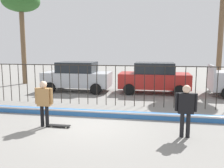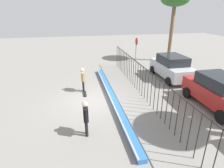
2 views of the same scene
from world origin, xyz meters
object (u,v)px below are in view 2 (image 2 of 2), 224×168
parked_car_red (219,92)px  stop_sign (136,46)px  skateboard (85,94)px  camera_operator (86,115)px  palm_tree_short (175,0)px  parked_car_silver (172,67)px  skateboarder (83,78)px

parked_car_red → stop_sign: size_ratio=1.72×
skateboard → stop_sign: size_ratio=0.32×
skateboard → camera_operator: camera_operator is taller
skateboard → palm_tree_short: palm_tree_short is taller
palm_tree_short → camera_operator: bearing=-41.4°
skateboard → stop_sign: (-7.45, 6.03, 1.56)m
skateboard → stop_sign: stop_sign is taller
skateboard → parked_car_red: 8.04m
parked_car_silver → skateboarder: bearing=-84.9°
skateboarder → palm_tree_short: palm_tree_short is taller
skateboarder → palm_tree_short: (-6.25, 9.58, 5.06)m
parked_car_silver → skateboard: bearing=-80.7°
stop_sign → palm_tree_short: 5.70m
parked_car_red → palm_tree_short: 11.47m
stop_sign → parked_car_red: bearing=6.7°
parked_car_silver → camera_operator: bearing=-54.6°
skateboarder → skateboard: skateboarder is taller
skateboarder → camera_operator: 4.83m
skateboard → palm_tree_short: bearing=125.9°
parked_car_silver → stop_sign: stop_sign is taller
parked_car_red → palm_tree_short: size_ratio=0.61×
skateboarder → stop_sign: stop_sign is taller
skateboarder → parked_car_red: (3.78, 7.33, -0.02)m
skateboarder → skateboard: bearing=-11.0°
palm_tree_short → skateboard: bearing=-54.6°
skateboard → camera_operator: 4.41m
stop_sign → skateboarder: bearing=-41.3°
camera_operator → skateboarder: bearing=11.9°
camera_operator → parked_car_silver: 9.41m
palm_tree_short → skateboarder: bearing=-56.9°
camera_operator → stop_sign: size_ratio=0.67×
skateboarder → parked_car_red: bearing=47.3°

